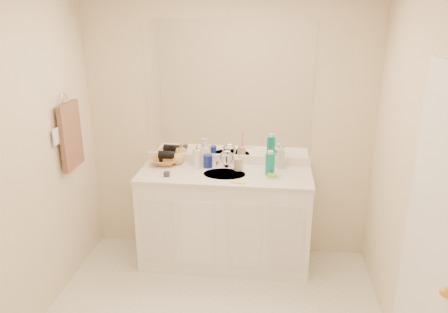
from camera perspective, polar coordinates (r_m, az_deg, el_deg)
wall_back at (r=3.98m, az=0.55°, el=3.56°), size 2.60×0.02×2.40m
wall_left at (r=3.22m, az=-25.93°, el=-2.19°), size 0.02×2.60×2.40m
wall_right at (r=2.86m, az=24.34°, el=-4.44°), size 0.02×2.60×2.40m
vanity_cabinet at (r=4.00m, az=0.08°, el=-8.26°), size 1.50×0.55×0.85m
countertop at (r=3.82m, az=0.09°, el=-2.38°), size 1.52×0.57×0.03m
backsplash at (r=4.04m, az=0.51°, el=-0.33°), size 1.52×0.03×0.08m
sink_basin at (r=3.80m, az=0.05°, el=-2.45°), size 0.37×0.37×0.02m
faucet at (r=3.95m, az=0.36°, el=-0.60°), size 0.02×0.02×0.11m
mirror at (r=3.89m, az=0.56°, el=8.65°), size 1.48×0.01×1.20m
blue_mug at (r=3.94m, az=-2.11°, el=-0.61°), size 0.09×0.09×0.11m
tan_cup at (r=3.87m, az=1.87°, el=-1.01°), size 0.08×0.08×0.11m
toothbrush at (r=3.84m, az=2.03°, el=0.34°), size 0.02×0.04×0.21m
mouthwash_bottle at (r=3.77m, az=6.03°, el=-0.99°), size 0.09×0.09×0.19m
clear_pump_bottle at (r=3.94m, az=7.41°, el=-0.27°), size 0.09×0.09×0.18m
soap_dish at (r=3.72m, az=6.25°, el=-2.75°), size 0.10×0.09×0.01m
green_soap at (r=3.72m, az=6.26°, el=-2.48°), size 0.09×0.08×0.03m
orange_comb at (r=3.60m, az=1.84°, el=-3.46°), size 0.13×0.04×0.01m
dark_jar at (r=3.77m, az=-7.50°, el=-2.28°), size 0.07×0.07×0.04m
extra_white_bottle at (r=3.90m, az=-3.49°, el=-0.41°), size 0.06×0.06×0.17m
soap_bottle_white at (r=4.01m, az=-2.45°, el=0.45°), size 0.11×0.11×0.21m
soap_bottle_cream at (r=4.02m, az=-3.88°, el=0.01°), size 0.07×0.07×0.15m
soap_bottle_yellow at (r=4.03m, az=-6.08°, el=0.05°), size 0.14×0.14×0.15m
wicker_basket at (r=4.06m, az=-7.73°, el=-0.57°), size 0.27×0.27×0.06m
hair_dryer at (r=4.03m, az=-7.49°, el=0.21°), size 0.15×0.08×0.07m
towel_ring at (r=3.76m, az=-20.15°, el=6.98°), size 0.01×0.11×0.11m
hand_towel at (r=3.82m, az=-19.38°, el=2.58°), size 0.04×0.32×0.55m
switch_plate at (r=3.64m, az=-21.10°, el=2.45°), size 0.01×0.08×0.13m
door at (r=2.69m, az=25.34°, el=-10.87°), size 0.02×0.82×2.00m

